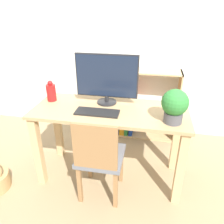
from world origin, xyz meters
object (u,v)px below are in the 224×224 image
(chair, at_px, (99,156))
(bookshelf, at_px, (132,107))
(vase, at_px, (51,92))
(potted_plant, at_px, (175,105))
(keyboard, at_px, (97,112))
(monitor, at_px, (107,78))

(chair, relative_size, bookshelf, 0.92)
(vase, bearing_deg, bookshelf, 46.52)
(potted_plant, bearing_deg, keyboard, 176.24)
(vase, xyz_separation_m, bookshelf, (0.73, 0.77, -0.46))
(keyboard, height_order, bookshelf, bookshelf)
(monitor, relative_size, bookshelf, 0.65)
(bookshelf, bearing_deg, vase, -133.48)
(keyboard, xyz_separation_m, chair, (0.06, -0.20, -0.32))
(monitor, distance_m, keyboard, 0.34)
(monitor, height_order, chair, monitor)
(potted_plant, bearing_deg, vase, 168.64)
(chair, bearing_deg, potted_plant, 12.89)
(keyboard, distance_m, potted_plant, 0.66)
(monitor, bearing_deg, vase, -174.98)
(monitor, relative_size, keyboard, 1.51)
(monitor, relative_size, vase, 2.84)
(chair, bearing_deg, vase, 143.29)
(monitor, bearing_deg, bookshelf, 75.71)
(keyboard, distance_m, vase, 0.55)
(monitor, height_order, bookshelf, monitor)
(vase, relative_size, bookshelf, 0.23)
(keyboard, xyz_separation_m, potted_plant, (0.64, -0.04, 0.15))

